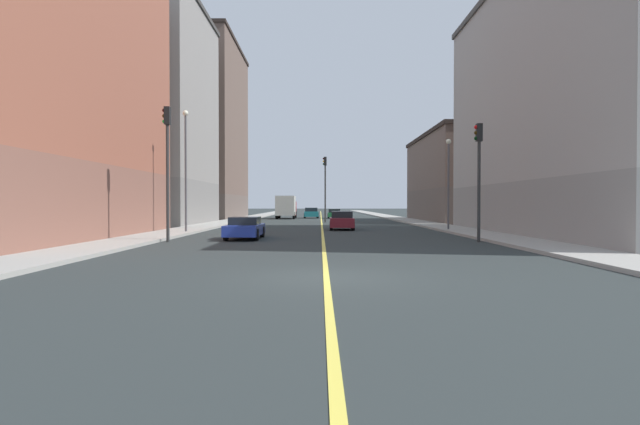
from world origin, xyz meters
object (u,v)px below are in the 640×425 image
street_lamp_left_near (449,174)px  building_left_mid (469,178)px  building_right_distant (202,132)px  car_blue (246,228)px  building_right_midblock (150,115)px  traffic_light_median_far (326,181)px  car_teal (312,213)px  traffic_light_right_near (168,156)px  building_right_corner (23,72)px  car_green (335,214)px  traffic_light_left_near (479,165)px  building_left_near (591,101)px  street_lamp_right_near (186,159)px  box_truck (287,207)px  car_maroon (343,221)px

street_lamp_left_near → building_left_mid: bearing=70.8°
building_right_distant → car_blue: 44.37m
building_right_midblock → street_lamp_left_near: building_right_midblock is taller
traffic_light_median_far → car_teal: (-1.74, 16.51, -3.66)m
building_left_mid → traffic_light_right_near: building_left_mid is taller
building_right_corner → car_teal: building_right_corner is taller
building_left_mid → car_green: (-14.32, 12.40, -4.15)m
traffic_light_left_near → traffic_light_right_near: traffic_light_right_near is taller
building_left_near → car_blue: 21.87m
building_right_distant → traffic_light_median_far: 23.77m
building_right_distant → street_lamp_right_near: (7.20, -36.20, -6.75)m
building_right_corner → car_blue: building_right_corner is taller
building_right_midblock → box_truck: building_right_midblock is taller
building_right_corner → street_lamp_left_near: building_right_corner is taller
building_right_midblock → car_green: (17.82, 21.04, -9.55)m
traffic_light_median_far → car_teal: size_ratio=1.62×
building_right_corner → car_maroon: size_ratio=5.27×
building_right_corner → street_lamp_right_near: bearing=39.5°
car_teal → car_blue: car_teal is taller
box_truck → car_blue: bearing=-89.6°
building_left_near → traffic_light_median_far: size_ratio=3.82×
building_right_midblock → street_lamp_left_near: size_ratio=3.20×
traffic_light_median_far → car_maroon: size_ratio=1.73×
building_left_near → street_lamp_right_near: (-24.94, 2.48, -3.26)m
car_blue → street_lamp_right_near: bearing=131.6°
traffic_light_median_far → car_blue: traffic_light_median_far is taller
street_lamp_right_near → car_blue: street_lamp_right_near is taller
traffic_light_right_near → car_teal: traffic_light_right_near is taller
traffic_light_left_near → street_lamp_right_near: (-16.73, 7.51, 0.97)m
car_blue → car_maroon: bearing=60.7°
building_right_midblock → building_right_distant: building_right_distant is taller
building_left_mid → car_maroon: size_ratio=5.34×
building_left_mid → building_left_near: bearing=-90.0°
street_lamp_left_near → box_truck: size_ratio=0.91×
traffic_light_left_near → car_blue: size_ratio=1.33×
building_right_distant → traffic_light_median_far: building_right_distant is taller
car_blue → car_green: 41.61m
building_left_near → building_right_midblock: bearing=151.5°
box_truck → car_teal: bearing=41.5°
building_left_mid → traffic_light_right_near: bearing=-127.6°
traffic_light_right_near → street_lamp_left_near: 19.72m
building_right_midblock → car_green: bearing=49.7°
building_right_distant → street_lamp_right_near: size_ratio=2.96×
traffic_light_median_far → building_right_corner: bearing=-121.7°
traffic_light_median_far → car_green: size_ratio=1.64×
street_lamp_left_near → car_blue: 15.81m
building_left_near → car_maroon: 18.07m
traffic_light_right_near → car_green: 44.73m
traffic_light_right_near → car_maroon: 16.16m
traffic_light_right_near → building_left_near: bearing=11.9°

